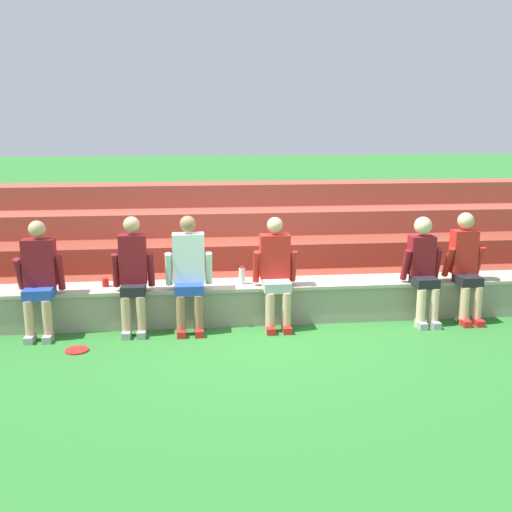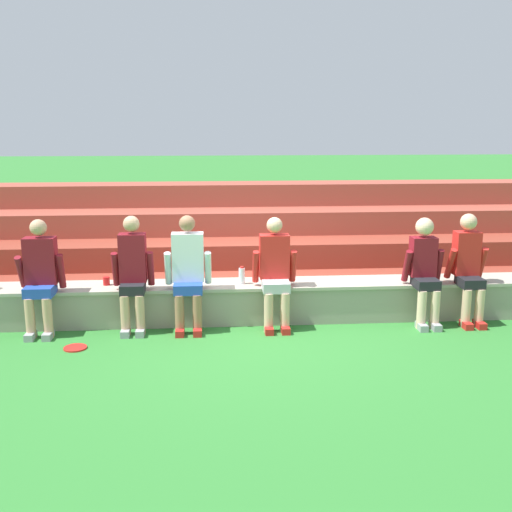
% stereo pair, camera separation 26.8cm
% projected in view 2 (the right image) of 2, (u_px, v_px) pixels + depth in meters
% --- Properties ---
extents(ground_plane, '(80.00, 80.00, 0.00)m').
position_uv_depth(ground_plane, '(252.00, 326.00, 7.47)').
color(ground_plane, '#2D752D').
extents(stone_seating_wall, '(7.49, 0.58, 0.48)m').
position_uv_depth(stone_seating_wall, '(251.00, 300.00, 7.68)').
color(stone_seating_wall, gray).
rests_on(stone_seating_wall, ground).
extents(brick_bleachers, '(10.56, 2.92, 1.45)m').
position_uv_depth(brick_bleachers, '(242.00, 244.00, 9.79)').
color(brick_bleachers, maroon).
rests_on(brick_bleachers, ground).
extents(person_far_left, '(0.54, 0.51, 1.36)m').
position_uv_depth(person_far_left, '(40.00, 275.00, 7.10)').
color(person_far_left, tan).
rests_on(person_far_left, ground).
extents(person_left_of_center, '(0.49, 0.49, 1.38)m').
position_uv_depth(person_left_of_center, '(133.00, 272.00, 7.20)').
color(person_left_of_center, tan).
rests_on(person_left_of_center, ground).
extents(person_center, '(0.56, 0.50, 1.38)m').
position_uv_depth(person_center, '(188.00, 270.00, 7.24)').
color(person_center, '#996B4C').
rests_on(person_center, ground).
extents(person_right_of_center, '(0.54, 0.57, 1.34)m').
position_uv_depth(person_right_of_center, '(275.00, 270.00, 7.35)').
color(person_right_of_center, '#DBAD89').
rests_on(person_right_of_center, ground).
extents(person_far_right, '(0.49, 0.55, 1.32)m').
position_uv_depth(person_far_right, '(425.00, 269.00, 7.45)').
color(person_far_right, beige).
rests_on(person_far_right, ground).
extents(person_rightmost_edge, '(0.48, 0.56, 1.36)m').
position_uv_depth(person_rightmost_edge, '(468.00, 266.00, 7.51)').
color(person_rightmost_edge, '#DBAD89').
rests_on(person_rightmost_edge, ground).
extents(water_bottle_near_right, '(0.08, 0.08, 0.22)m').
position_uv_depth(water_bottle_near_right, '(242.00, 276.00, 7.57)').
color(water_bottle_near_right, silver).
rests_on(water_bottle_near_right, stone_seating_wall).
extents(plastic_cup_right_end, '(0.08, 0.08, 0.10)m').
position_uv_depth(plastic_cup_right_end, '(106.00, 281.00, 7.52)').
color(plastic_cup_right_end, red).
rests_on(plastic_cup_right_end, stone_seating_wall).
extents(frisbee, '(0.25, 0.25, 0.02)m').
position_uv_depth(frisbee, '(75.00, 348.00, 6.73)').
color(frisbee, red).
rests_on(frisbee, ground).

